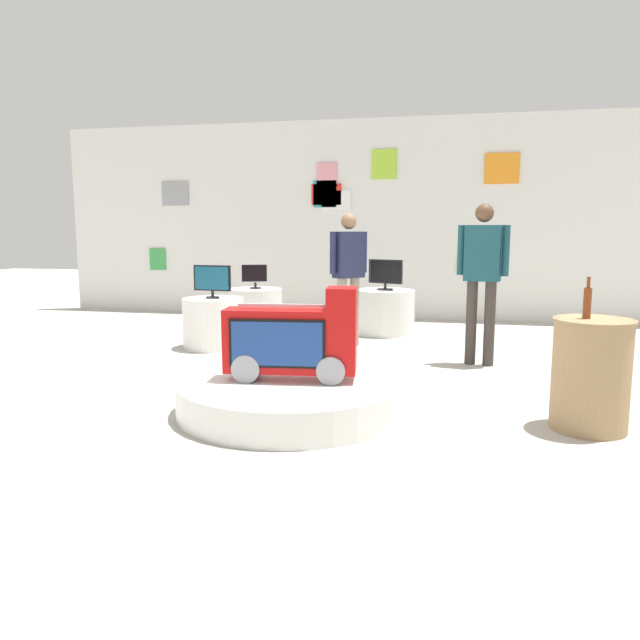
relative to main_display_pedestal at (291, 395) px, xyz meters
name	(u,v)px	position (x,y,z in m)	size (l,w,h in m)	color
ground_plane	(287,394)	(-0.17, 0.50, -0.14)	(30.00, 30.00, 0.00)	#B2ADA3
back_wall_display	(367,220)	(-0.17, 5.59, 1.52)	(11.00, 0.13, 3.31)	silver
main_display_pedestal	(291,395)	(0.00, 0.00, 0.00)	(1.89, 1.89, 0.27)	silver
novelty_firetruck_tv	(293,342)	(0.02, 0.00, 0.45)	(1.11, 0.45, 0.77)	gray
display_pedestal_left_rear	(256,310)	(-1.55, 3.76, 0.18)	(0.78, 0.78, 0.64)	silver
tv_on_left_rear	(255,275)	(-1.55, 3.75, 0.71)	(0.39, 0.17, 0.36)	black
display_pedestal_center_rear	(385,312)	(0.33, 3.98, 0.18)	(0.85, 0.85, 0.64)	silver
tv_on_center_rear	(386,274)	(0.34, 3.98, 0.74)	(0.50, 0.23, 0.44)	black
display_pedestal_right_rear	(213,323)	(-1.69, 2.46, 0.18)	(0.77, 0.77, 0.64)	silver
tv_on_right_rear	(212,280)	(-1.69, 2.46, 0.74)	(0.50, 0.17, 0.42)	black
side_table_round	(591,374)	(2.33, 0.04, 0.30)	(0.58, 0.58, 0.85)	#9E7F56
bottle_on_side_table	(587,302)	(2.27, 0.05, 0.84)	(0.06, 0.06, 0.31)	brown
shopper_browsing_near_truck	(349,269)	(-0.02, 2.93, 0.87)	(0.42, 0.42, 1.70)	gray
shopper_browsing_rear	(482,271)	(1.60, 2.16, 0.91)	(0.55, 0.28, 1.78)	#38332D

